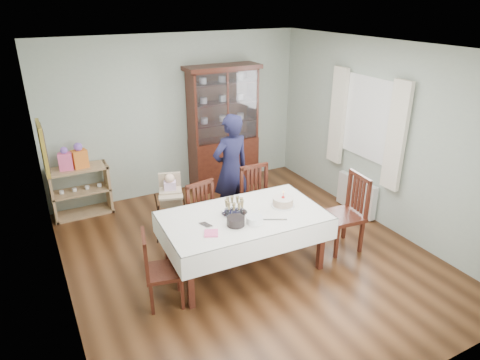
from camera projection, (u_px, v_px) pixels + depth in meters
floor at (247, 255)px, 5.80m from camera, size 5.00×5.00×0.00m
room_shell at (229, 124)px, 5.55m from camera, size 5.00×5.00×5.00m
dining_table at (244, 241)px, 5.40m from camera, size 2.04×1.23×0.76m
china_cabinet at (223, 126)px, 7.51m from camera, size 1.30×0.48×2.18m
sideboard at (81, 191)px, 6.74m from camera, size 0.90×0.38×0.80m
picture_frame at (43, 148)px, 4.84m from camera, size 0.04×0.48×0.58m
window at (369, 118)px, 6.38m from camera, size 0.04×1.02×1.22m
curtain_left at (396, 137)px, 5.89m from camera, size 0.07×0.30×1.55m
curtain_right at (338, 116)px, 6.90m from camera, size 0.07×0.30×1.55m
radiator at (356, 195)px, 6.85m from camera, size 0.10×0.80×0.55m
chair_far_left at (209, 233)px, 5.76m from camera, size 0.51×0.51×0.98m
chair_far_right at (260, 216)px, 6.19m from camera, size 0.47×0.47×1.03m
chair_end_left at (164, 283)px, 4.81m from camera, size 0.49×0.49×0.91m
chair_end_right at (343, 227)px, 5.86m from camera, size 0.53×0.53×1.06m
woman at (231, 169)px, 6.39m from camera, size 0.67×0.49×1.70m
high_chair at (172, 211)px, 6.18m from camera, size 0.53×0.53×0.95m
champagne_tray at (234, 209)px, 5.25m from camera, size 0.32×0.32×0.20m
birthday_cake at (283, 202)px, 5.45m from camera, size 0.30×0.30×0.21m
plate_stack_dark at (236, 221)px, 5.00m from camera, size 0.28×0.28×0.10m
plate_stack_white at (255, 220)px, 5.05m from camera, size 0.22×0.22×0.09m
napkin_stack at (211, 233)px, 4.83m from camera, size 0.20×0.20×0.02m
cutlery at (203, 225)px, 5.00m from camera, size 0.15×0.18×0.01m
cake_knife at (275, 220)px, 5.13m from camera, size 0.26×0.15×0.01m
gift_bag_pink at (65, 160)px, 6.44m from camera, size 0.22×0.16×0.37m
gift_bag_orange at (80, 157)px, 6.52m from camera, size 0.24×0.19×0.40m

